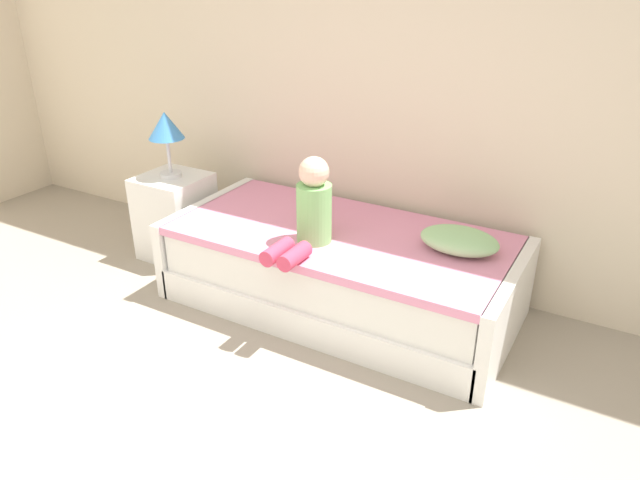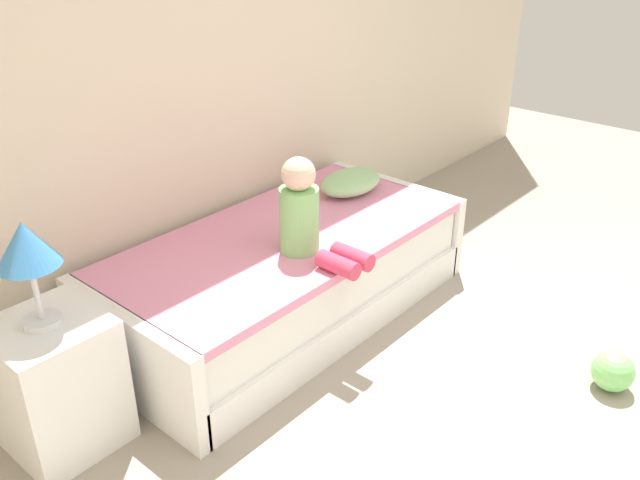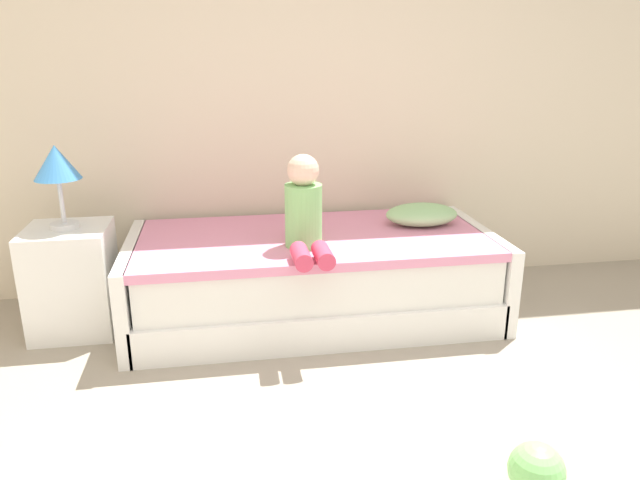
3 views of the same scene
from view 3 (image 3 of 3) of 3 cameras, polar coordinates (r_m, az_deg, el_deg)
wall_rear at (r=3.88m, az=-0.04°, el=16.79°), size 7.20×0.10×2.90m
bed at (r=3.51m, az=-0.68°, el=-3.49°), size 2.11×1.00×0.50m
nightstand at (r=3.58m, az=-22.67°, el=-3.54°), size 0.44×0.44×0.60m
table_lamp at (r=3.42m, az=-23.94°, el=6.46°), size 0.24×0.24×0.45m
child_figure at (r=3.14m, az=-1.48°, el=2.74°), size 0.20×0.51×0.50m
pillow at (r=3.66m, az=9.72°, el=2.43°), size 0.44×0.30×0.13m
toy_ball at (r=2.38m, az=20.05°, el=-20.05°), size 0.20×0.20×0.20m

